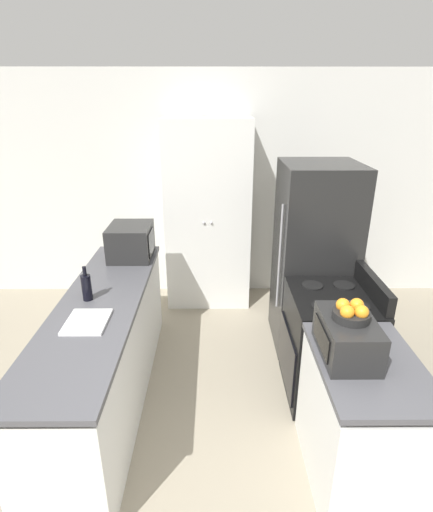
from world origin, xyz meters
TOP-DOWN VIEW (x-y plane):
  - wall_back at (0.00, 3.29)m, footprint 7.00×0.06m
  - counter_left at (-0.88, 1.27)m, footprint 0.60×2.34m
  - counter_right at (0.88, 0.54)m, footprint 0.60×0.88m
  - pantry_cabinet at (-0.09, 2.99)m, footprint 0.94×0.53m
  - stove at (0.90, 1.36)m, footprint 0.66×0.72m
  - refrigerator at (0.92, 2.12)m, footprint 0.71×0.73m
  - microwave at (-0.80, 2.17)m, footprint 0.39×0.45m
  - wine_bottle at (-0.97, 1.31)m, footprint 0.07×0.07m
  - toaster_oven at (0.76, 0.62)m, footprint 0.30×0.46m
  - fruit_bowl at (0.76, 0.62)m, footprint 0.21×0.21m
  - cutting_board at (-0.88, 0.98)m, footprint 0.28×0.32m

SIDE VIEW (x-z plane):
  - counter_right at x=0.88m, z-range -0.02..0.88m
  - counter_left at x=-0.88m, z-range -0.02..0.88m
  - stove at x=0.90m, z-range -0.07..0.98m
  - refrigerator at x=0.92m, z-range 0.00..1.78m
  - cutting_board at x=-0.88m, z-range 0.89..0.91m
  - wine_bottle at x=-0.97m, z-range 0.86..1.13m
  - toaster_oven at x=0.76m, z-range 0.89..1.13m
  - microwave at x=-0.80m, z-range 0.89..1.21m
  - pantry_cabinet at x=-0.09m, z-range 0.00..2.11m
  - fruit_bowl at x=0.76m, z-range 1.12..1.23m
  - wall_back at x=0.00m, z-range 0.00..2.60m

